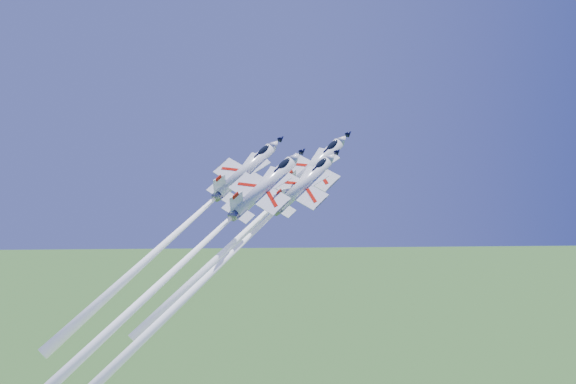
{
  "coord_description": "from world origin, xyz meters",
  "views": [
    {
      "loc": [
        -3.17,
        -112.31,
        109.31
      ],
      "look_at": [
        0.0,
        0.0,
        89.77
      ],
      "focal_mm": 40.0,
      "sensor_mm": 36.0,
      "label": 1
    }
  ],
  "objects_px": {
    "jet_left": "(181,229)",
    "jet_right": "(208,276)",
    "jet_lead": "(258,220)",
    "jet_slot": "(167,277)"
  },
  "relations": [
    {
      "from": "jet_left",
      "to": "jet_right",
      "type": "height_order",
      "value": "jet_left"
    },
    {
      "from": "jet_lead",
      "to": "jet_left",
      "type": "xyz_separation_m",
      "value": [
        -13.46,
        0.28,
        -1.53
      ]
    },
    {
      "from": "jet_right",
      "to": "jet_slot",
      "type": "distance_m",
      "value": 6.48
    },
    {
      "from": "jet_lead",
      "to": "jet_right",
      "type": "xyz_separation_m",
      "value": [
        -7.72,
        -11.74,
        -6.39
      ]
    },
    {
      "from": "jet_lead",
      "to": "jet_slot",
      "type": "bearing_deg",
      "value": -91.16
    },
    {
      "from": "jet_right",
      "to": "jet_slot",
      "type": "bearing_deg",
      "value": -116.08
    },
    {
      "from": "jet_lead",
      "to": "jet_slot",
      "type": "distance_m",
      "value": 20.47
    },
    {
      "from": "jet_lead",
      "to": "jet_left",
      "type": "height_order",
      "value": "jet_lead"
    },
    {
      "from": "jet_slot",
      "to": "jet_right",
      "type": "bearing_deg",
      "value": 63.92
    },
    {
      "from": "jet_left",
      "to": "jet_lead",
      "type": "bearing_deg",
      "value": 42.14
    }
  ]
}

